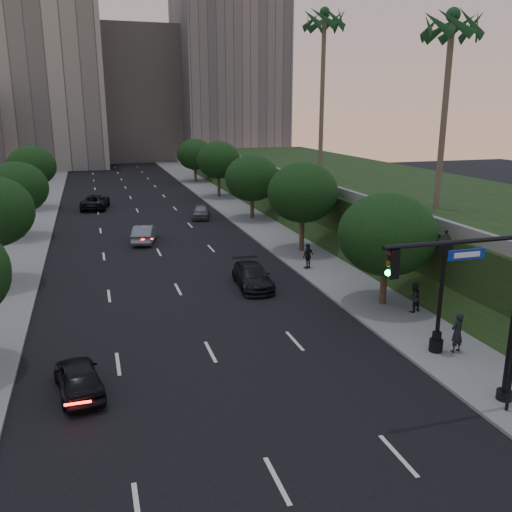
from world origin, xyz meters
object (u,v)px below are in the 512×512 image
object	(u,v)px
traffic_signal_mast	(490,313)
sedan_far_right	(201,211)
street_lamp	(440,298)
sedan_near_right	(253,276)
sedan_far_left	(95,202)
pedestrian_c	(308,256)
pedestrian_b	(414,297)
pedestrian_a	(457,332)
sedan_mid_left	(144,234)
sedan_near_left	(79,377)

from	to	relation	value
traffic_signal_mast	sedan_far_right	bearing A→B (deg)	94.01
street_lamp	sedan_near_right	xyz separation A→B (m)	(-5.05, 11.25, -1.95)
sedan_far_left	pedestrian_c	bearing A→B (deg)	124.32
traffic_signal_mast	street_lamp	bearing A→B (deg)	74.96
street_lamp	pedestrian_b	size ratio (longest dim) A/B	3.52
sedan_near_right	pedestrian_b	size ratio (longest dim) A/B	2.95
street_lamp	sedan_far_left	bearing A→B (deg)	108.14
sedan_far_left	pedestrian_a	size ratio (longest dim) A/B	3.07
street_lamp	sedan_far_right	size ratio (longest dim) A/B	1.38
sedan_mid_left	sedan_far_right	distance (m)	10.62
pedestrian_b	sedan_mid_left	bearing A→B (deg)	-74.63
pedestrian_a	sedan_mid_left	bearing A→B (deg)	-79.77
street_lamp	pedestrian_a	xyz separation A→B (m)	(0.80, -0.30, -1.58)
pedestrian_c	sedan_near_left	bearing A→B (deg)	12.46
pedestrian_a	pedestrian_b	size ratio (longest dim) A/B	1.13
sedan_near_left	sedan_far_left	size ratio (longest dim) A/B	0.69
traffic_signal_mast	pedestrian_a	size ratio (longest dim) A/B	3.87
sedan_far_right	pedestrian_b	size ratio (longest dim) A/B	2.54
traffic_signal_mast	sedan_far_right	distance (m)	37.63
traffic_signal_mast	pedestrian_b	world-z (taller)	traffic_signal_mast
sedan_near_left	sedan_mid_left	distance (m)	24.10
sedan_far_right	sedan_far_left	bearing A→B (deg)	153.79
sedan_far_right	pedestrian_a	distance (m)	33.77
traffic_signal_mast	street_lamp	xyz separation A→B (m)	(1.15, 4.27, -1.04)
pedestrian_c	street_lamp	bearing A→B (deg)	63.81
street_lamp	sedan_near_right	size ratio (longest dim) A/B	1.19
sedan_near_left	pedestrian_c	distance (m)	19.11
sedan_far_left	pedestrian_a	bearing A→B (deg)	118.26
sedan_near_right	sedan_far_right	size ratio (longest dim) A/B	1.16
sedan_near_right	pedestrian_c	world-z (taller)	pedestrian_c
sedan_far_left	street_lamp	bearing A→B (deg)	117.40
pedestrian_b	pedestrian_c	size ratio (longest dim) A/B	0.95
traffic_signal_mast	sedan_far_right	world-z (taller)	traffic_signal_mast
sedan_near_left	pedestrian_a	xyz separation A→B (m)	(15.77, -1.35, 0.40)
traffic_signal_mast	sedan_near_right	bearing A→B (deg)	104.10
traffic_signal_mast	sedan_near_left	xyz separation A→B (m)	(-13.83, 5.31, -3.02)
traffic_signal_mast	sedan_far_right	xyz separation A→B (m)	(-2.63, 37.42, -2.98)
sedan_far_right	pedestrian_b	distance (m)	29.21
street_lamp	sedan_far_left	xyz separation A→B (m)	(-13.62, 41.58, -1.86)
sedan_near_left	sedan_far_left	world-z (taller)	sedan_far_left
sedan_near_left	pedestrian_a	bearing A→B (deg)	166.02
sedan_mid_left	pedestrian_a	distance (m)	27.24
sedan_far_left	pedestrian_c	xyz separation A→B (m)	(13.12, -28.05, 0.22)
traffic_signal_mast	sedan_mid_left	size ratio (longest dim) A/B	1.59
sedan_far_left	sedan_near_right	bearing A→B (deg)	115.05
traffic_signal_mast	pedestrian_b	distance (m)	9.59
street_lamp	sedan_mid_left	distance (m)	26.72
traffic_signal_mast	pedestrian_c	distance (m)	18.01
pedestrian_b	pedestrian_c	world-z (taller)	pedestrian_c
pedestrian_b	pedestrian_c	distance (m)	9.32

